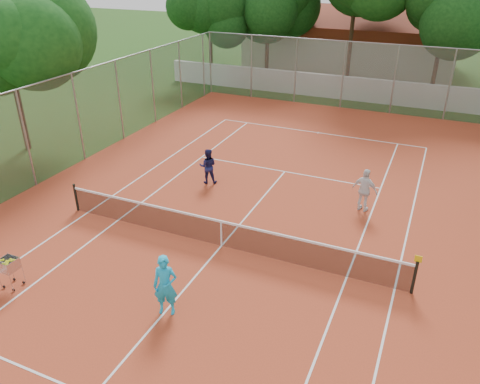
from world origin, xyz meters
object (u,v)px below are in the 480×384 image
at_px(clubhouse, 351,40).
at_px(player_near, 165,285).
at_px(player_far_left, 208,166).
at_px(ball_hopper, 10,272).
at_px(tennis_net, 221,233).
at_px(player_far_right, 365,190).

height_order(clubhouse, player_near, clubhouse).
xyz_separation_m(player_far_left, ball_hopper, (-1.98, -8.36, -0.24)).
bearing_deg(player_near, player_far_left, 89.92).
distance_m(tennis_net, player_far_right, 5.71).
xyz_separation_m(player_far_right, ball_hopper, (-8.33, -8.56, -0.32)).
bearing_deg(player_far_left, ball_hopper, 53.75).
bearing_deg(tennis_net, clubhouse, 93.95).
xyz_separation_m(tennis_net, player_far_left, (-2.58, 4.08, 0.25)).
bearing_deg(player_near, player_far_right, 44.93).
height_order(tennis_net, ball_hopper, ball_hopper).
height_order(clubhouse, player_far_right, clubhouse).
xyz_separation_m(clubhouse, player_far_left, (-0.58, -24.92, -1.44)).
height_order(player_near, ball_hopper, player_near).
bearing_deg(player_near, tennis_net, 71.57).
distance_m(clubhouse, player_near, 32.52).
distance_m(player_far_right, ball_hopper, 11.95).
xyz_separation_m(player_near, player_far_left, (-2.63, 7.51, -0.13)).
bearing_deg(tennis_net, player_far_left, 122.26).
height_order(player_near, player_far_right, player_near).
relative_size(clubhouse, player_far_right, 9.94).
bearing_deg(clubhouse, player_far_left, -91.32).
distance_m(player_near, player_far_left, 7.96).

